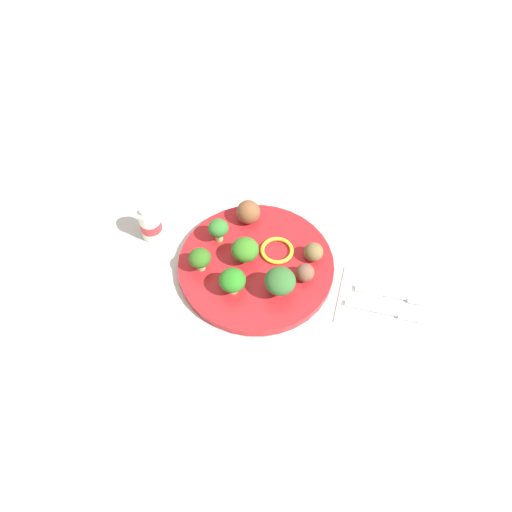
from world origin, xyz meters
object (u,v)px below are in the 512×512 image
napkin (388,304)px  fork (395,295)px  knife (392,312)px  broccoli_floret_front_left (245,251)px  broccoli_floret_mid_right (232,281)px  meatball_far_rim (305,273)px  meatball_center (248,212)px  meatball_mid_right (314,252)px  yogurt_bottle (150,223)px  plate (256,265)px  broccoli_floret_mid_left (218,229)px  broccoli_floret_front_right (200,258)px  broccoli_floret_center (280,281)px  pepper_ring_near_rim (277,250)px

napkin → fork: size_ratio=1.40×
knife → fork: bearing=91.1°
broccoli_floret_front_left → fork: (0.27, 0.01, -0.04)m
broccoli_floret_mid_right → meatball_far_rim: (0.11, 0.06, -0.01)m
meatball_center → knife: 0.32m
meatball_far_rim → meatball_center: size_ratio=0.73×
meatball_mid_right → napkin: meatball_mid_right is taller
broccoli_floret_mid_right → yogurt_bottle: size_ratio=0.63×
plate → broccoli_floret_mid_left: 0.09m
fork → yogurt_bottle: size_ratio=1.56×
fork → knife: (0.00, -0.04, -0.00)m
meatball_far_rim → yogurt_bottle: 0.30m
broccoli_floret_front_right → yogurt_bottle: (-0.12, 0.05, -0.01)m
broccoli_floret_mid_right → broccoli_floret_front_right: bearing=158.3°
meatball_far_rim → yogurt_bottle: size_ratio=0.43×
broccoli_floret_front_left → yogurt_bottle: bearing=174.9°
plate → knife: size_ratio=1.92×
broccoli_floret_front_right → meatball_far_rim: broccoli_floret_front_right is taller
broccoli_floret_mid_right → meatball_center: 0.16m
fork → napkin: bearing=-110.8°
broccoli_floret_center → broccoli_floret_mid_right: broccoli_floret_center is taller
meatball_far_rim → pepper_ring_near_rim: bearing=146.1°
broccoli_floret_mid_right → broccoli_floret_center: bearing=13.6°
broccoli_floret_mid_right → broccoli_floret_front_right: broccoli_floret_mid_right is taller
broccoli_floret_center → pepper_ring_near_rim: size_ratio=0.94×
broccoli_floret_mid_right → broccoli_floret_front_right: (-0.07, 0.03, -0.00)m
knife → broccoli_floret_mid_right: bearing=-170.8°
broccoli_floret_front_right → knife: (0.34, 0.02, -0.04)m
broccoli_floret_front_right → meatball_center: (0.05, 0.13, -0.01)m
broccoli_floret_mid_right → pepper_ring_near_rim: 0.12m
pepper_ring_near_rim → meatball_center: bearing=142.0°
meatball_center → knife: bearing=-21.6°
broccoli_floret_mid_right → broccoli_floret_front_left: size_ratio=0.97×
meatball_mid_right → fork: meatball_mid_right is taller
broccoli_floret_mid_left → knife: (0.33, -0.06, -0.04)m
broccoli_floret_front_left → meatball_mid_right: broccoli_floret_front_left is taller
broccoli_floret_front_left → meatball_far_rim: 0.11m
broccoli_floret_mid_right → yogurt_bottle: yogurt_bottle is taller
broccoli_floret_mid_left → fork: (0.33, -0.02, -0.04)m
pepper_ring_near_rim → knife: size_ratio=0.42×
plate → meatball_far_rim: bearing=-4.1°
pepper_ring_near_rim → meatball_far_rim: bearing=-33.9°
plate → meatball_mid_right: (0.09, 0.04, 0.03)m
broccoli_floret_mid_right → napkin: size_ratio=0.29×
broccoli_floret_center → meatball_center: (-0.10, 0.14, -0.01)m
pepper_ring_near_rim → broccoli_floret_center: bearing=-71.4°
broccoli_floret_front_right → meatball_far_rim: size_ratio=1.38×
plate → meatball_far_rim: (0.09, -0.01, 0.02)m
meatball_center → knife: (0.29, -0.12, -0.03)m
plate → broccoli_floret_mid_right: bearing=-106.8°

